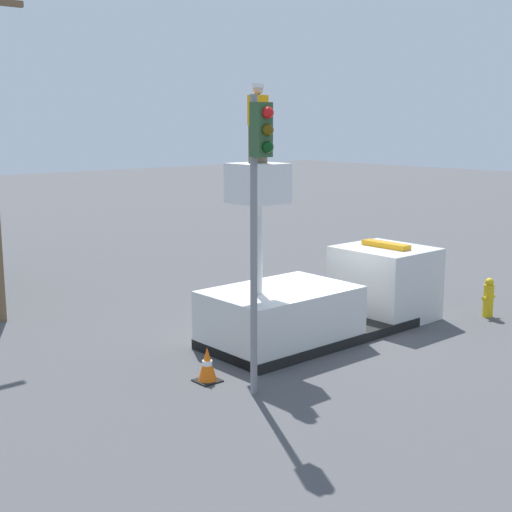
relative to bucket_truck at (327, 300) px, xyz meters
name	(u,v)px	position (x,y,z in m)	size (l,w,h in m)	color
ground_plane	(312,337)	(-0.53, 0.00, -0.89)	(120.00, 120.00, 0.00)	#4C4C4F
bucket_truck	(327,300)	(0.00, 0.00, 0.00)	(6.80, 2.45, 4.44)	black
worker	(258,124)	(-2.34, 0.00, 4.43)	(0.40, 0.26, 1.75)	brown
traffic_light_pole	(258,188)	(-4.11, -2.04, 3.24)	(0.34, 0.57, 5.86)	gray
fire_hydrant	(488,298)	(4.56, -1.87, -0.35)	(0.52, 0.28, 1.10)	gold
traffic_cone_rear	(207,365)	(-4.41, -0.76, -0.53)	(0.49, 0.49, 0.74)	black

